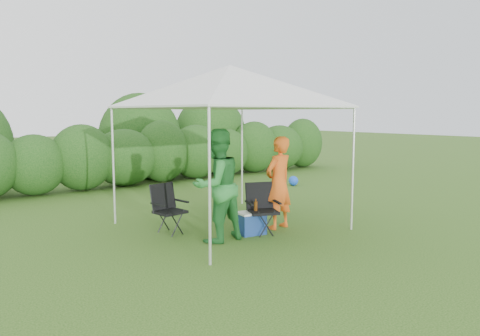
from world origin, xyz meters
TOP-DOWN VIEW (x-y plane):
  - ground at (0.00, 0.00)m, footprint 70.00×70.00m
  - hedge at (0.10, 6.00)m, footprint 16.86×1.53m
  - canopy at (0.00, 0.50)m, footprint 3.10×3.10m
  - chair_right at (0.15, -0.16)m, footprint 0.64×0.62m
  - chair_left at (-1.08, 0.83)m, footprint 0.55×0.51m
  - man at (0.59, -0.12)m, footprint 0.63×0.46m
  - woman at (-0.73, -0.11)m, footprint 0.90×0.72m
  - cooler at (-0.04, -0.13)m, footprint 0.50×0.40m
  - bottle at (0.02, -0.17)m, footprint 0.06×0.06m
  - lawn_toy at (3.99, 3.26)m, footprint 0.67×0.56m

SIDE VIEW (x-z plane):
  - ground at x=0.00m, z-range 0.00..0.00m
  - lawn_toy at x=3.99m, z-range -0.01..0.33m
  - cooler at x=-0.04m, z-range 0.00..0.38m
  - chair_left at x=-1.08m, z-range 0.05..0.89m
  - chair_right at x=0.15m, z-range 0.06..0.90m
  - bottle at x=0.02m, z-range 0.38..0.60m
  - man at x=0.59m, z-range 0.00..1.61m
  - hedge at x=0.10m, z-range -0.07..1.73m
  - woman at x=-0.73m, z-range 0.00..1.77m
  - canopy at x=0.00m, z-range 1.05..3.88m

